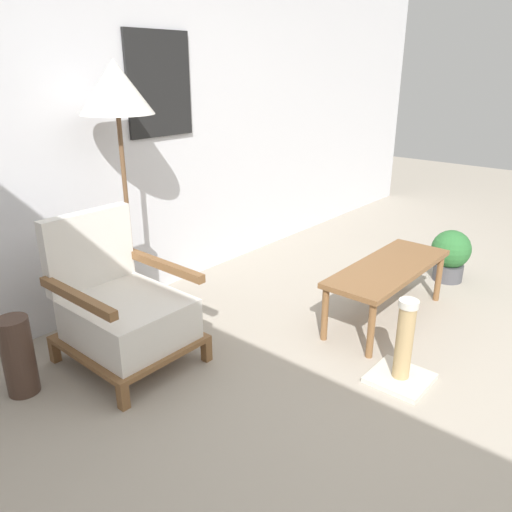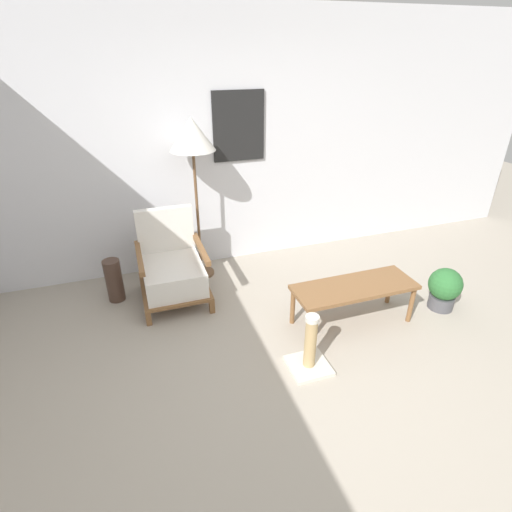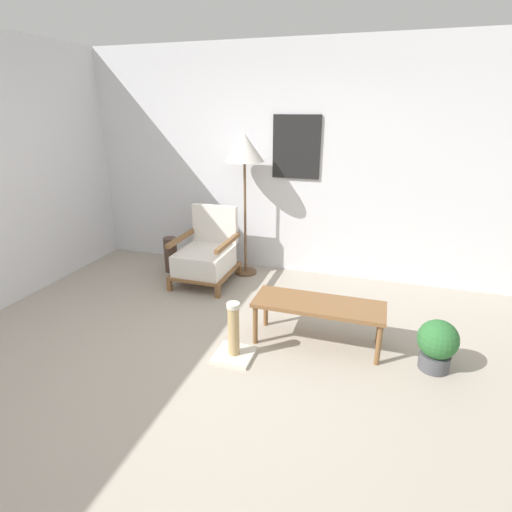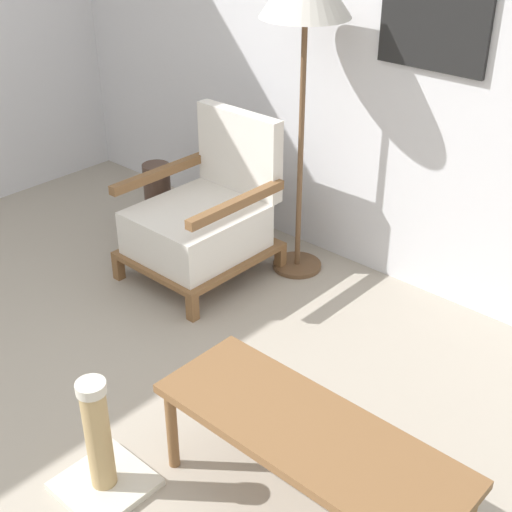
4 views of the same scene
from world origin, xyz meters
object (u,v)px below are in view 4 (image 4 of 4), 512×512
Objects in this scene: vase at (158,198)px; armchair at (204,218)px; coffee_table at (309,439)px; scratching_post at (101,455)px.

armchair is at bearing -15.01° from vase.
vase is at bearing 151.88° from coffee_table.
scratching_post reaches higher than vase.
armchair is 0.77× the size of coffee_table.
scratching_post is at bearing -57.74° from armchair.
armchair is 0.60m from vase.
vase is 0.89× the size of scratching_post.
scratching_post is (0.87, -1.37, -0.17)m from armchair.
vase is (-2.06, 1.10, -0.13)m from coffee_table.
armchair is 1.77m from coffee_table.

